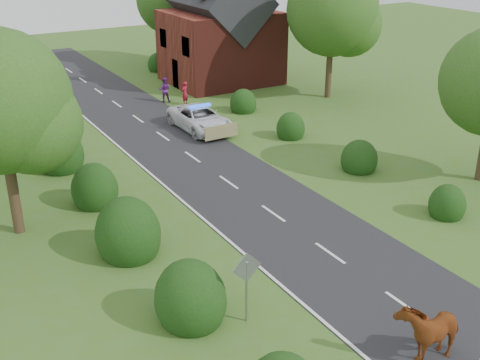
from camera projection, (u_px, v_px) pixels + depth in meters
ground at (405, 306)px, 20.18m from camera, size 120.00×120.00×0.00m
road at (201, 163)px, 32.03m from camera, size 6.00×70.00×0.02m
road_markings at (191, 182)px, 29.64m from camera, size 4.96×70.00×0.01m
hedgerow_left at (102, 200)px, 26.09m from camera, size 2.75×50.41×3.00m
hedgerow_right at (344, 153)px, 31.90m from camera, size 2.10×45.78×2.10m
tree_left_a at (7, 108)px, 22.89m from camera, size 5.74×5.60×8.38m
tree_right_b at (337, 14)px, 41.75m from camera, size 6.56×6.40×9.40m
tree_right_c at (175, 3)px, 52.31m from camera, size 6.15×6.00×8.58m
road_sign at (247, 277)px, 18.77m from camera, size 1.06×0.08×2.53m
house at (220, 34)px, 46.82m from camera, size 8.00×7.40×9.17m
cow at (428, 332)px, 17.60m from camera, size 2.35×1.35×1.61m
police_van at (200, 119)px, 36.84m from camera, size 2.50×5.33×1.60m
pedestrian_red at (185, 93)px, 41.93m from camera, size 0.72×0.63×1.65m
pedestrian_purple at (165, 90)px, 42.57m from camera, size 1.07×1.00×1.75m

